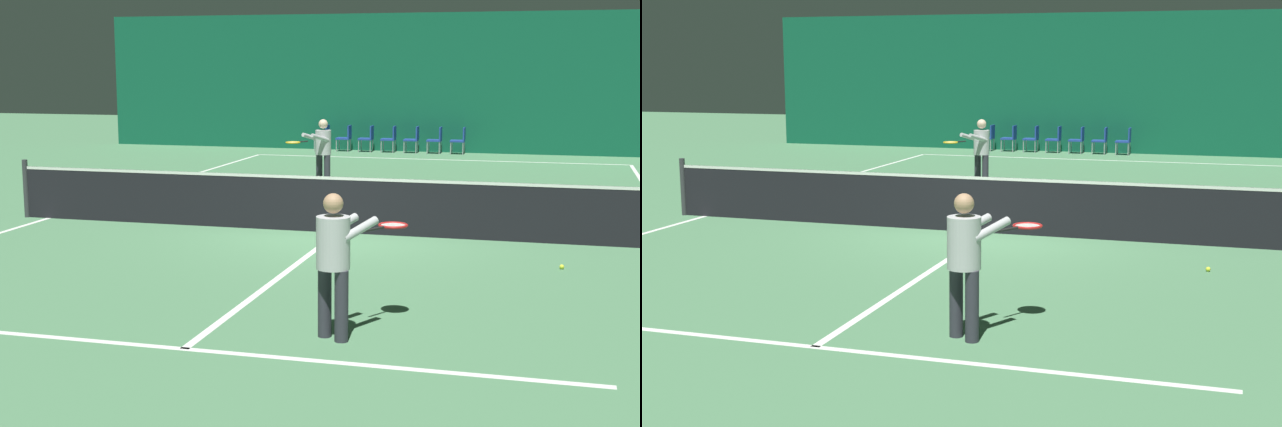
# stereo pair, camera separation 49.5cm
# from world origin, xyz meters

# --- Properties ---
(ground_plane) EXTENTS (60.00, 60.00, 0.00)m
(ground_plane) POSITION_xyz_m (0.00, 0.00, 0.00)
(ground_plane) COLOR #4C7F56
(backdrop_curtain) EXTENTS (23.00, 0.12, 4.39)m
(backdrop_curtain) POSITION_xyz_m (0.00, 14.18, 2.19)
(backdrop_curtain) COLOR #0F5138
(backdrop_curtain) RESTS_ON ground
(court_line_baseline_far) EXTENTS (11.00, 0.10, 0.00)m
(court_line_baseline_far) POSITION_xyz_m (0.00, 11.90, 0.00)
(court_line_baseline_far) COLOR white
(court_line_baseline_far) RESTS_ON ground
(court_line_service_far) EXTENTS (8.25, 0.10, 0.00)m
(court_line_service_far) POSITION_xyz_m (0.00, 6.40, 0.00)
(court_line_service_far) COLOR white
(court_line_service_far) RESTS_ON ground
(court_line_service_near) EXTENTS (8.25, 0.10, 0.00)m
(court_line_service_near) POSITION_xyz_m (0.00, -6.40, 0.00)
(court_line_service_near) COLOR white
(court_line_service_near) RESTS_ON ground
(court_line_sideline_left) EXTENTS (0.10, 23.80, 0.00)m
(court_line_sideline_left) POSITION_xyz_m (-5.50, 0.00, 0.00)
(court_line_sideline_left) COLOR white
(court_line_sideline_left) RESTS_ON ground
(court_line_centre) EXTENTS (0.10, 12.80, 0.00)m
(court_line_centre) POSITION_xyz_m (0.00, 0.00, 0.00)
(court_line_centre) COLOR white
(court_line_centre) RESTS_ON ground
(tennis_net) EXTENTS (12.00, 0.10, 1.07)m
(tennis_net) POSITION_xyz_m (0.00, 0.00, 0.51)
(tennis_net) COLOR black
(tennis_net) RESTS_ON ground
(player_near) EXTENTS (0.93, 1.29, 1.53)m
(player_near) POSITION_xyz_m (1.38, -5.65, 0.89)
(player_near) COLOR #2D2D38
(player_near) RESTS_ON ground
(player_far) EXTENTS (0.93, 1.31, 1.57)m
(player_far) POSITION_xyz_m (-1.67, 5.15, 0.91)
(player_far) COLOR #2D2D38
(player_far) RESTS_ON ground
(courtside_chair_0) EXTENTS (0.44, 0.44, 0.84)m
(courtside_chair_0) POSITION_xyz_m (-3.87, 13.63, 0.49)
(courtside_chair_0) COLOR #99999E
(courtside_chair_0) RESTS_ON ground
(courtside_chair_1) EXTENTS (0.44, 0.44, 0.84)m
(courtside_chair_1) POSITION_xyz_m (-3.14, 13.63, 0.49)
(courtside_chair_1) COLOR #99999E
(courtside_chair_1) RESTS_ON ground
(courtside_chair_2) EXTENTS (0.44, 0.44, 0.84)m
(courtside_chair_2) POSITION_xyz_m (-2.40, 13.63, 0.49)
(courtside_chair_2) COLOR #99999E
(courtside_chair_2) RESTS_ON ground
(courtside_chair_3) EXTENTS (0.44, 0.44, 0.84)m
(courtside_chair_3) POSITION_xyz_m (-1.67, 13.63, 0.49)
(courtside_chair_3) COLOR #99999E
(courtside_chair_3) RESTS_ON ground
(courtside_chair_4) EXTENTS (0.44, 0.44, 0.84)m
(courtside_chair_4) POSITION_xyz_m (-0.93, 13.63, 0.49)
(courtside_chair_4) COLOR #99999E
(courtside_chair_4) RESTS_ON ground
(courtside_chair_5) EXTENTS (0.44, 0.44, 0.84)m
(courtside_chair_5) POSITION_xyz_m (-0.20, 13.63, 0.49)
(courtside_chair_5) COLOR #99999E
(courtside_chair_5) RESTS_ON ground
(courtside_chair_6) EXTENTS (0.44, 0.44, 0.84)m
(courtside_chair_6) POSITION_xyz_m (0.53, 13.63, 0.49)
(courtside_chair_6) COLOR #99999E
(courtside_chair_6) RESTS_ON ground
(tennis_ball) EXTENTS (0.07, 0.07, 0.07)m
(tennis_ball) POSITION_xyz_m (3.65, -1.79, 0.03)
(tennis_ball) COLOR #D1DB33
(tennis_ball) RESTS_ON ground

